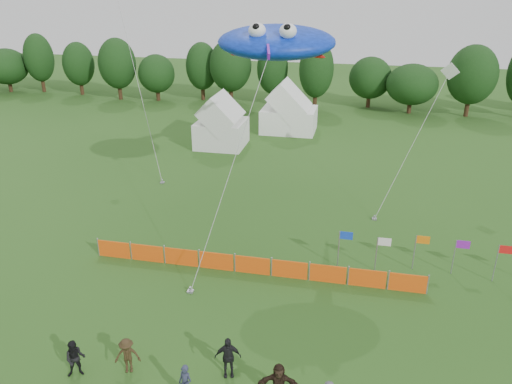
% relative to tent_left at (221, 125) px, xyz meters
% --- Properties ---
extents(ground, '(160.00, 160.00, 0.00)m').
position_rel_tent_left_xyz_m(ground, '(8.06, -28.00, -1.98)').
color(ground, '#234C16').
rests_on(ground, ground).
extents(treeline, '(104.57, 8.78, 8.36)m').
position_rel_tent_left_xyz_m(treeline, '(9.67, 16.93, 2.20)').
color(treeline, '#382314').
rests_on(treeline, ground).
extents(tent_left, '(4.45, 4.45, 3.92)m').
position_rel_tent_left_xyz_m(tent_left, '(0.00, 0.00, 0.00)').
color(tent_left, white).
rests_on(tent_left, ground).
extents(tent_right, '(5.53, 4.43, 3.91)m').
position_rel_tent_left_xyz_m(tent_right, '(5.42, 6.20, -0.01)').
color(tent_right, white).
rests_on(tent_right, ground).
extents(barrier_fence, '(17.90, 0.06, 1.00)m').
position_rel_tent_left_xyz_m(barrier_fence, '(7.64, -21.02, -1.48)').
color(barrier_fence, '#EA4F0D').
rests_on(barrier_fence, ground).
extents(flag_row, '(10.73, 0.66, 2.15)m').
position_rel_tent_left_xyz_m(flag_row, '(17.22, -19.02, -0.57)').
color(flag_row, gray).
rests_on(flag_row, ground).
extents(spectator_a, '(0.67, 0.54, 1.57)m').
position_rel_tent_left_xyz_m(spectator_a, '(7.13, -30.06, -1.19)').
color(spectator_a, '#292E45').
rests_on(spectator_a, ground).
extents(spectator_b, '(0.97, 0.89, 1.63)m').
position_rel_tent_left_xyz_m(spectator_b, '(2.47, -29.76, -1.17)').
color(spectator_b, black).
rests_on(spectator_b, ground).
extents(spectator_c, '(1.14, 0.86, 1.57)m').
position_rel_tent_left_xyz_m(spectator_c, '(4.37, -29.14, -1.19)').
color(spectator_c, '#312513').
rests_on(spectator_c, ground).
extents(spectator_d, '(1.12, 0.69, 1.79)m').
position_rel_tent_left_xyz_m(spectator_d, '(8.33, -28.49, -1.09)').
color(spectator_d, black).
rests_on(spectator_d, ground).
extents(spectator_f, '(1.58, 0.65, 1.65)m').
position_rel_tent_left_xyz_m(spectator_f, '(10.50, -29.34, -1.15)').
color(spectator_f, black).
rests_on(spectator_f, ground).
extents(stingray_kite, '(7.33, 15.81, 12.59)m').
position_rel_tent_left_xyz_m(stingray_kite, '(7.97, -15.69, 9.45)').
color(stingray_kite, '#103AE6').
rests_on(stingray_kite, ground).
extents(small_kite_white, '(5.15, 7.06, 9.28)m').
position_rel_tent_left_xyz_m(small_kite_white, '(17.25, -8.08, 4.33)').
color(small_kite_white, white).
rests_on(small_kite_white, ground).
extents(small_kite_dark, '(6.63, 7.47, 14.72)m').
position_rel_tent_left_xyz_m(small_kite_dark, '(-5.53, -5.72, 6.51)').
color(small_kite_dark, black).
rests_on(small_kite_dark, ground).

